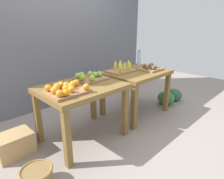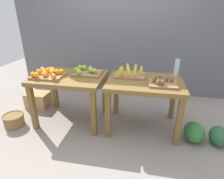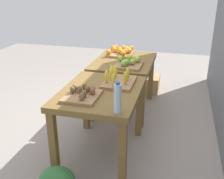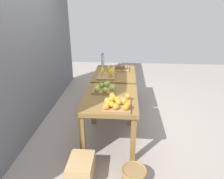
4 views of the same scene
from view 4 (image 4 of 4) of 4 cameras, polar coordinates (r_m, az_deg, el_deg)
ground_plane at (r=3.88m, az=0.22°, el=-8.66°), size 8.00×8.00×0.00m
back_wall at (r=3.69m, az=-21.74°, el=13.07°), size 4.40×0.12×3.00m
display_table_left at (r=3.08m, az=-0.48°, el=-3.91°), size 1.04×0.80×0.75m
display_table_right at (r=4.11m, az=0.77°, el=3.16°), size 1.04×0.80×0.75m
orange_bin at (r=2.75m, az=1.25°, el=-3.75°), size 0.45×0.37×0.11m
apple_bin at (r=3.24m, az=-2.27°, el=0.44°), size 0.41×0.35×0.11m
banana_crate at (r=3.85m, az=-1.37°, el=4.22°), size 0.44×0.32×0.17m
kiwi_bin at (r=4.26m, az=2.51°, el=5.92°), size 0.36×0.32×0.10m
water_bottle at (r=4.48m, az=-2.56°, el=8.08°), size 0.07×0.07×0.28m
watermelon_pile at (r=5.07m, az=3.70°, el=0.85°), size 0.58×0.35×0.27m
wicker_basket at (r=2.73m, az=6.03°, el=-22.42°), size 0.31×0.31×0.19m
cardboard_produce_box at (r=2.77m, az=-8.48°, el=-20.74°), size 0.40×0.30×0.27m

